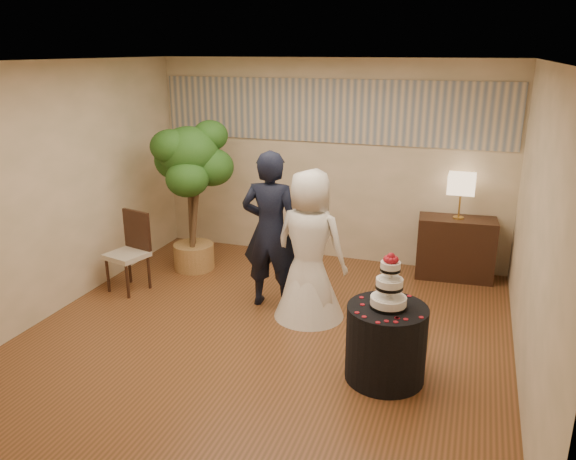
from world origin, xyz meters
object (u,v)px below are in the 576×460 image
(groom, at_px, (271,230))
(bride, at_px, (310,245))
(table_lamp, at_px, (460,197))
(cake_table, at_px, (386,343))
(side_chair, at_px, (127,253))
(ficus_tree, at_px, (191,196))
(wedding_cake, at_px, (390,280))
(console, at_px, (455,248))

(groom, height_order, bride, groom)
(bride, xyz_separation_m, table_lamp, (1.50, 1.70, 0.26))
(cake_table, relative_size, side_chair, 0.73)
(cake_table, bearing_deg, bride, 135.93)
(bride, relative_size, side_chair, 1.71)
(table_lamp, relative_size, ficus_tree, 0.28)
(ficus_tree, bearing_deg, groom, -27.61)
(cake_table, relative_size, ficus_tree, 0.35)
(wedding_cake, bearing_deg, console, 80.10)
(bride, bearing_deg, console, -122.79)
(cake_table, bearing_deg, console, 80.10)
(bride, height_order, console, bride)
(groom, height_order, side_chair, groom)
(bride, height_order, cake_table, bride)
(groom, xyz_separation_m, console, (2.01, 1.56, -0.52))
(cake_table, distance_m, table_lamp, 2.84)
(bride, distance_m, ficus_tree, 2.12)
(groom, xyz_separation_m, side_chair, (-1.84, -0.19, -0.43))
(wedding_cake, bearing_deg, bride, 135.93)
(bride, xyz_separation_m, side_chair, (-2.35, -0.04, -0.35))
(groom, distance_m, cake_table, 1.99)
(wedding_cake, bearing_deg, cake_table, 0.00)
(side_chair, bearing_deg, groom, 19.89)
(groom, distance_m, wedding_cake, 1.91)
(cake_table, xyz_separation_m, wedding_cake, (0.00, 0.00, 0.62))
(groom, bearing_deg, bride, 159.95)
(groom, xyz_separation_m, wedding_cake, (1.54, -1.14, 0.05))
(cake_table, bearing_deg, table_lamp, 80.10)
(groom, xyz_separation_m, ficus_tree, (-1.41, 0.74, 0.11))
(groom, distance_m, console, 2.59)
(console, bearing_deg, wedding_cake, -104.32)
(ficus_tree, bearing_deg, bride, -24.62)
(cake_table, distance_m, side_chair, 3.51)
(bride, distance_m, wedding_cake, 1.43)
(groom, distance_m, side_chair, 1.90)
(groom, bearing_deg, wedding_cake, 139.12)
(groom, height_order, cake_table, groom)
(bride, distance_m, table_lamp, 2.28)
(groom, bearing_deg, cake_table, 139.12)
(groom, bearing_deg, console, -146.58)
(wedding_cake, xyz_separation_m, side_chair, (-3.38, 0.95, -0.48))
(console, relative_size, table_lamp, 1.70)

